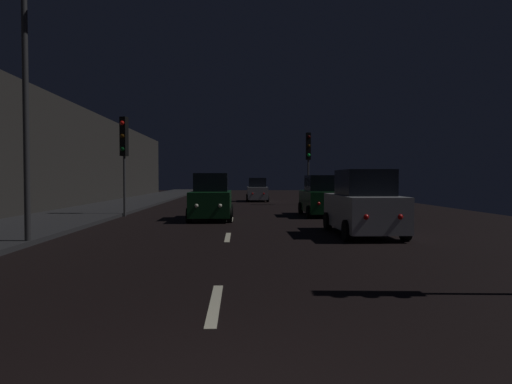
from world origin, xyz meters
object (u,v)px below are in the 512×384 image
at_px(traffic_light_far_left, 124,144).
at_px(traffic_light_far_right, 308,152).
at_px(car_distant_taillights, 257,191).
at_px(car_parked_right_near, 363,205).
at_px(streetlamp_overhead, 41,55).
at_px(car_approaching_headlights, 211,198).
at_px(car_parked_right_far, 321,197).

relative_size(traffic_light_far_left, traffic_light_far_right, 0.96).
bearing_deg(traffic_light_far_right, car_distant_taillights, -147.63).
distance_m(traffic_light_far_left, car_parked_right_near, 12.48).
height_order(car_distant_taillights, car_parked_right_near, car_parked_right_near).
relative_size(streetlamp_overhead, car_approaching_headlights, 1.92).
relative_size(car_distant_taillights, car_parked_right_near, 0.89).
xyz_separation_m(streetlamp_overhead, car_parked_right_near, (9.45, 2.06, -4.23)).
distance_m(traffic_light_far_right, car_parked_right_far, 9.66).
bearing_deg(car_distant_taillights, streetlamp_overhead, 163.90).
bearing_deg(car_parked_right_far, car_distant_taillights, 10.43).
bearing_deg(car_parked_right_near, traffic_light_far_right, -2.74).
relative_size(streetlamp_overhead, car_parked_right_near, 1.88).
relative_size(streetlamp_overhead, car_distant_taillights, 2.11).
height_order(traffic_light_far_left, car_parked_right_far, traffic_light_far_left).
bearing_deg(streetlamp_overhead, car_parked_right_far, 45.30).
relative_size(car_approaching_headlights, car_distant_taillights, 1.10).
height_order(traffic_light_far_left, car_approaching_headlights, traffic_light_far_left).
height_order(car_approaching_headlights, car_parked_right_near, car_parked_right_near).
height_order(car_approaching_headlights, car_parked_right_far, car_approaching_headlights).
distance_m(streetlamp_overhead, car_parked_right_near, 10.56).
bearing_deg(car_distant_taillights, car_parked_right_near, -173.13).
bearing_deg(car_parked_right_far, streetlamp_overhead, 135.30).
xyz_separation_m(traffic_light_far_right, car_distant_taillights, (-3.41, 4.94, -2.83)).
bearing_deg(car_approaching_headlights, streetlamp_overhead, -27.91).
xyz_separation_m(traffic_light_far_right, car_approaching_headlights, (-6.13, -10.99, -2.75)).
xyz_separation_m(traffic_light_far_right, car_parked_right_far, (-0.80, -9.22, -2.78)).
xyz_separation_m(car_parked_right_far, car_parked_right_near, (-0.00, -7.49, 0.06)).
height_order(streetlamp_overhead, car_parked_right_near, streetlamp_overhead).
relative_size(traffic_light_far_right, car_parked_right_near, 1.19).
bearing_deg(car_distant_taillights, traffic_light_far_right, -145.39).
height_order(traffic_light_far_right, streetlamp_overhead, streetlamp_overhead).
xyz_separation_m(traffic_light_far_left, car_approaching_headlights, (4.35, -1.74, -2.57)).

